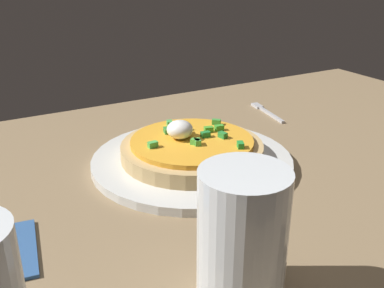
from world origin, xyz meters
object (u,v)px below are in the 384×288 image
(cup_far, at_px, (242,241))
(pizza, at_px, (192,148))
(fork, at_px, (265,111))
(plate, at_px, (192,161))

(cup_far, bearing_deg, pizza, -110.17)
(pizza, xyz_separation_m, fork, (-0.24, -0.13, -0.02))
(plate, height_order, cup_far, cup_far)
(fork, bearing_deg, cup_far, 149.49)
(pizza, bearing_deg, plate, 121.66)
(plate, distance_m, fork, 0.27)
(cup_far, bearing_deg, plate, -110.27)
(cup_far, bearing_deg, fork, -130.39)
(plate, bearing_deg, cup_far, 69.73)
(pizza, height_order, fork, pizza)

